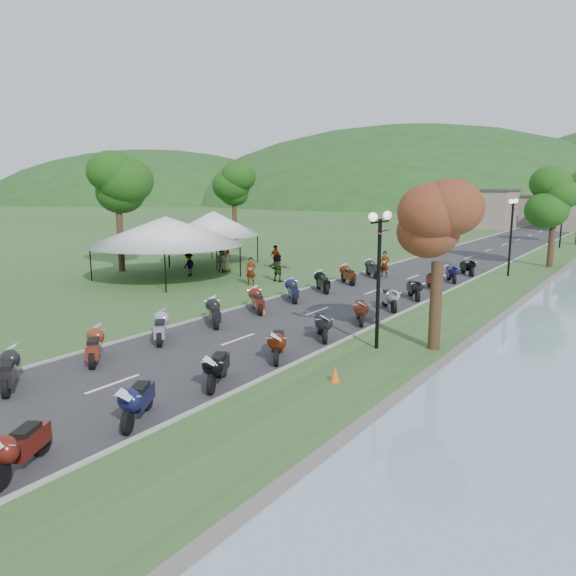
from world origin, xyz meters
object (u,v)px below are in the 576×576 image
Objects in this scene: pedestrian_c at (189,276)px; vendor_tent_main at (167,248)px; pedestrian_b at (222,272)px; pedestrian_a at (251,285)px.

vendor_tent_main is at bearing -21.21° from pedestrian_c.
pedestrian_c is (0.38, 1.55, -2.00)m from vendor_tent_main.
vendor_tent_main is 4.61m from pedestrian_b.
pedestrian_a is 1.05× the size of pedestrian_b.
pedestrian_c is (-5.40, 0.27, 0.00)m from pedestrian_a.
pedestrian_b is at bearing 75.19° from vendor_tent_main.
pedestrian_a is at bearing 79.79° from pedestrian_c.
pedestrian_a reaches higher than pedestrian_c.
vendor_tent_main is 4.10× the size of pedestrian_b.
pedestrian_a is 5.45m from pedestrian_b.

